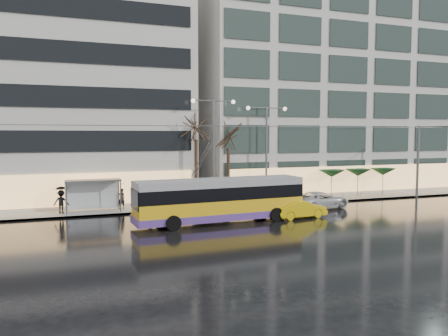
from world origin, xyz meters
name	(u,v)px	position (x,y,z in m)	size (l,w,h in m)	color
ground	(237,234)	(0.00, 0.00, 0.00)	(140.00, 140.00, 0.00)	black
sidewalk	(203,200)	(2.00, 14.00, 0.07)	(80.00, 10.00, 0.15)	gray
kerb	(220,208)	(2.00, 9.05, 0.07)	(80.00, 0.10, 0.15)	slate
building_right	(331,78)	(19.00, 19.00, 12.65)	(32.00, 14.00, 25.00)	beige
trolleybus	(220,201)	(0.19, 3.79, 1.51)	(12.19, 4.92, 5.59)	gold
catenary	(213,159)	(1.00, 7.94, 4.25)	(42.24, 5.12, 7.00)	#595B60
bus_shelter	(88,188)	(-8.38, 10.69, 1.96)	(4.20, 1.60, 2.51)	#595B60
street_lamp_near	(214,137)	(2.00, 10.80, 5.99)	(3.96, 0.36, 9.03)	#595B60
street_lamp_far	(267,140)	(7.00, 10.80, 5.71)	(3.96, 0.36, 8.53)	#595B60
tree_a	(196,124)	(0.50, 11.00, 7.09)	(3.20, 3.20, 8.40)	black
tree_b	(228,132)	(3.50, 11.20, 6.40)	(3.20, 3.20, 7.70)	black
parasol_a	(332,173)	(14.00, 11.00, 2.45)	(2.50, 2.50, 2.65)	#595B60
parasol_b	(358,173)	(17.00, 11.00, 2.45)	(2.50, 2.50, 2.65)	#595B60
parasol_c	(383,172)	(20.00, 11.00, 2.45)	(2.50, 2.50, 2.65)	#595B60
taxi_b	(299,209)	(6.28, 3.46, 0.69)	(1.45, 4.16, 1.37)	#DEB90B
sedan_silver	(320,200)	(9.88, 6.43, 0.72)	(2.40, 5.20, 1.45)	silver
pedestrian_a	(121,191)	(-5.79, 11.06, 1.60)	(1.27, 1.28, 2.19)	black
pedestrian_b	(149,196)	(-3.42, 11.83, 1.02)	(0.90, 0.72, 1.74)	black
pedestrian_c	(61,199)	(-10.37, 10.47, 1.27)	(1.29, 0.99, 2.11)	black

